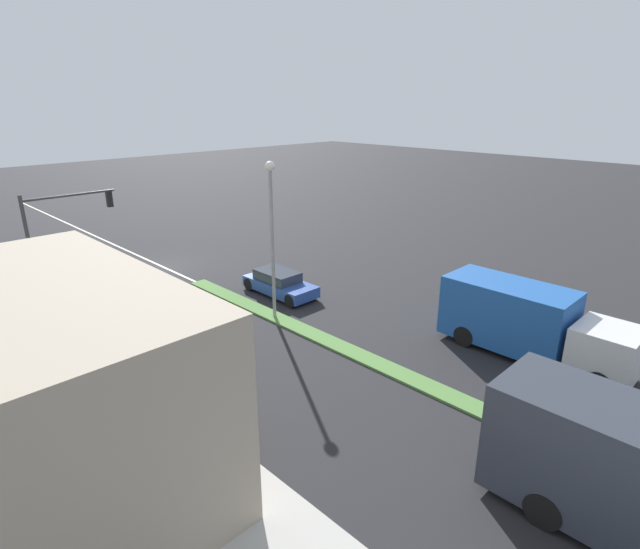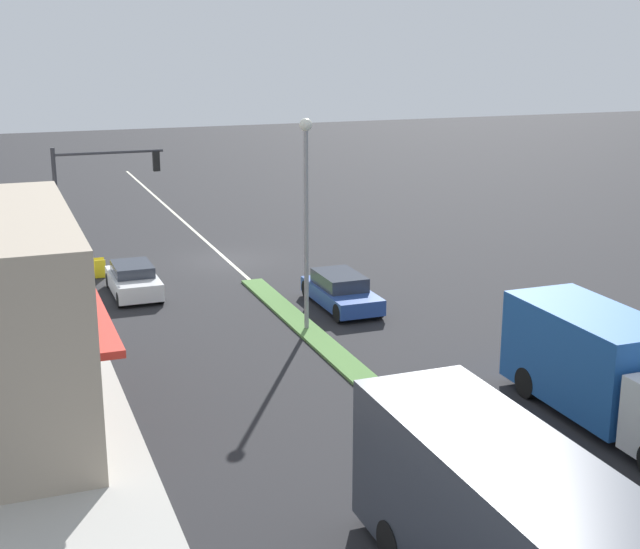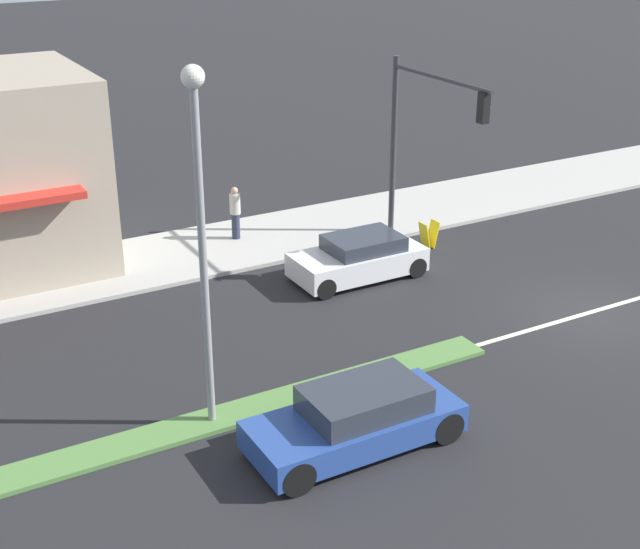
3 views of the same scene
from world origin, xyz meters
name	(u,v)px [view 2 (image 2 of 3)]	position (x,y,z in m)	size (l,w,h in m)	color
ground_plane	(391,405)	(0.00, 18.00, 0.00)	(160.00, 160.00, 0.00)	#232326
sidewalk_right	(65,463)	(9.00, 18.50, 0.06)	(4.00, 73.00, 0.12)	#B2AFA8
lane_marking_center	(227,260)	(0.00, 0.00, 0.00)	(0.16, 60.00, 0.01)	beige
traffic_signal_main	(91,190)	(6.12, 1.41, 3.90)	(4.59, 0.34, 5.60)	#333338
street_lamp	(306,198)	(0.00, 10.92, 4.78)	(0.44, 0.44, 7.37)	gray
pedestrian	(22,293)	(9.35, 6.10, 1.01)	(0.34, 0.34, 1.70)	#282D42
warning_aframe_sign	(100,268)	(5.94, 1.07, 0.43)	(0.45, 0.53, 0.84)	yellow
delivery_truck	(609,370)	(-5.00, 20.99, 1.47)	(2.44, 7.50, 2.87)	silver
van_white	(133,280)	(5.00, 4.22, 0.61)	(1.78, 3.81, 1.26)	silver
coupe_blue	(341,291)	(-2.20, 8.71, 0.63)	(1.81, 4.34, 1.30)	#284793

